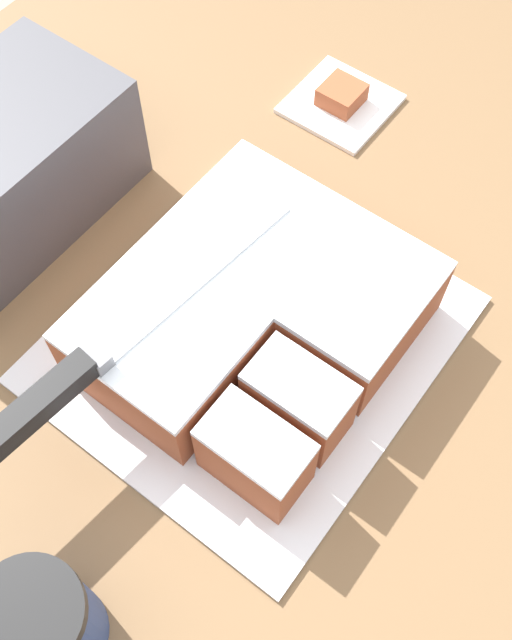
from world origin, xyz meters
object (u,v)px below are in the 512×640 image
at_px(cake_board, 256,342).
at_px(coffee_cup, 45,624).
at_px(knife, 67,382).
at_px(brownie, 342,95).
at_px(cake, 256,315).

relative_size(cake_board, coffee_cup, 3.33).
height_order(cake_board, coffee_cup, coffee_cup).
bearing_deg(coffee_cup, knife, 36.00).
relative_size(cake_board, knife, 0.99).
bearing_deg(brownie, knife, -175.09).
relative_size(knife, coffee_cup, 3.36).
bearing_deg(cake, knife, 157.55).
distance_m(cake_board, knife, 0.20).
bearing_deg(cake_board, coffee_cup, -173.65).
bearing_deg(brownie, coffee_cup, -166.74).
bearing_deg(cake, brownie, 19.29).
distance_m(knife, brownie, 0.48).
distance_m(cake, coffee_cup, 0.31).
height_order(knife, coffee_cup, coffee_cup).
bearing_deg(coffee_cup, brownie, 13.26).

